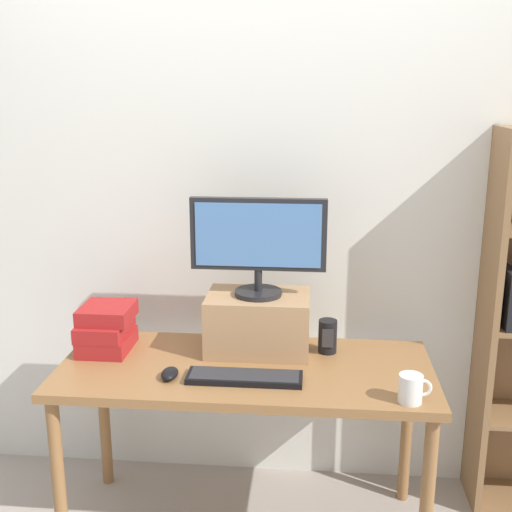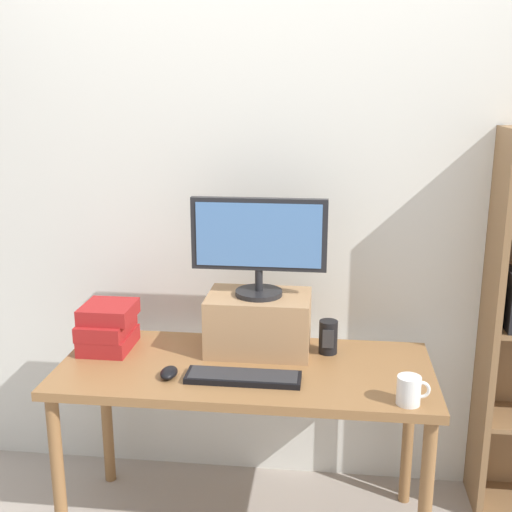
{
  "view_description": "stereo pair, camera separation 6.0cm",
  "coord_description": "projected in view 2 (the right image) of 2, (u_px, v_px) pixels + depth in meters",
  "views": [
    {
      "loc": [
        0.26,
        -2.33,
        1.82
      ],
      "look_at": [
        0.04,
        0.07,
        1.18
      ],
      "focal_mm": 45.0,
      "sensor_mm": 36.0,
      "label": 1
    },
    {
      "loc": [
        0.32,
        -2.32,
        1.82
      ],
      "look_at": [
        0.04,
        0.07,
        1.18
      ],
      "focal_mm": 45.0,
      "sensor_mm": 36.0,
      "label": 2
    }
  ],
  "objects": [
    {
      "name": "back_wall",
      "position": [
        259.0,
        206.0,
        2.86
      ],
      "size": [
        7.0,
        0.08,
        2.6
      ],
      "color": "silver",
      "rests_on": "ground_plane"
    },
    {
      "name": "computer_monitor",
      "position": [
        259.0,
        241.0,
        2.57
      ],
      "size": [
        0.55,
        0.19,
        0.4
      ],
      "color": "black",
      "rests_on": "riser_box"
    },
    {
      "name": "book_stack",
      "position": [
        108.0,
        327.0,
        2.69
      ],
      "size": [
        0.21,
        0.26,
        0.19
      ],
      "color": "maroon",
      "rests_on": "desk"
    },
    {
      "name": "desk_speaker",
      "position": [
        328.0,
        337.0,
        2.64
      ],
      "size": [
        0.08,
        0.08,
        0.14
      ],
      "color": "black",
      "rests_on": "desk"
    },
    {
      "name": "computer_mouse",
      "position": [
        169.0,
        373.0,
        2.43
      ],
      "size": [
        0.06,
        0.1,
        0.04
      ],
      "color": "black",
      "rests_on": "desk"
    },
    {
      "name": "coffee_mug",
      "position": [
        409.0,
        390.0,
        2.22
      ],
      "size": [
        0.12,
        0.08,
        0.1
      ],
      "color": "white",
      "rests_on": "desk"
    },
    {
      "name": "riser_box",
      "position": [
        259.0,
        323.0,
        2.66
      ],
      "size": [
        0.42,
        0.29,
        0.24
      ],
      "color": "#A87F56",
      "rests_on": "desk"
    },
    {
      "name": "keyboard",
      "position": [
        243.0,
        377.0,
        2.41
      ],
      "size": [
        0.43,
        0.13,
        0.02
      ],
      "color": "black",
      "rests_on": "desk"
    },
    {
      "name": "desk",
      "position": [
        245.0,
        385.0,
        2.56
      ],
      "size": [
        1.48,
        0.64,
        0.75
      ],
      "color": "olive",
      "rests_on": "ground_plane"
    }
  ]
}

